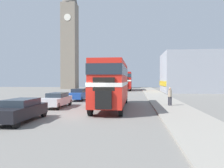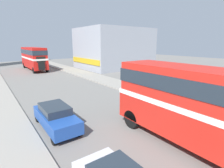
% 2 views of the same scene
% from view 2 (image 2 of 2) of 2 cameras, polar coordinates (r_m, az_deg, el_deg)
% --- Properties ---
extents(double_decker_bus, '(2.51, 10.88, 4.12)m').
position_cam_2_polar(double_decker_bus, '(9.20, 30.75, -6.36)').
color(double_decker_bus, red).
rests_on(double_decker_bus, ground_plane).
extents(bus_distant, '(2.54, 11.11, 4.41)m').
position_cam_2_polar(bus_distant, '(38.20, -24.25, 8.15)').
color(bus_distant, red).
rests_on(bus_distant, ground_plane).
extents(car_parked_far, '(1.67, 4.33, 1.48)m').
position_cam_2_polar(car_parked_far, '(11.65, -17.85, -10.13)').
color(car_parked_far, '#1E479E').
rests_on(car_parked_far, ground_plane).
extents(pedestrian_walking, '(0.35, 0.35, 1.75)m').
position_cam_2_polar(pedestrian_walking, '(15.05, 32.63, -4.94)').
color(pedestrian_walking, '#282833').
rests_on(pedestrian_walking, sidewalk_right).
extents(shop_building_block, '(14.32, 11.48, 8.28)m').
position_cam_2_polar(shop_building_block, '(38.77, 0.67, 11.58)').
color(shop_building_block, '#999EA8').
rests_on(shop_building_block, ground_plane).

